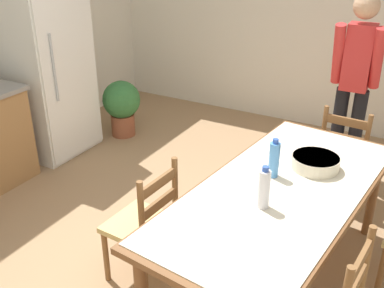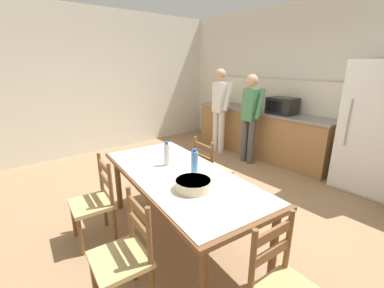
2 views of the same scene
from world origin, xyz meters
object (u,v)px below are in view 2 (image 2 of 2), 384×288
object	(u,v)px
person_at_counter	(250,115)
paper_bag	(249,100)
bottle_near_centre	(167,154)
person_at_sink	(220,107)
refrigerator	(375,128)
microwave	(282,106)
chair_side_far_left	(211,171)
chair_side_near_right	(125,256)
serving_bowl	(193,184)
chair_side_near_left	(95,202)
bottle_off_centre	(194,163)
dining_table	(179,180)

from	to	relation	value
person_at_counter	paper_bag	bearing A→B (deg)	41.18
bottle_near_centre	person_at_sink	xyz separation A→B (m)	(-1.55, 2.36, 0.08)
refrigerator	person_at_sink	distance (m)	2.69
microwave	chair_side_far_left	distance (m)	2.20
chair_side_near_right	microwave	bearing A→B (deg)	111.15
bottle_near_centre	serving_bowl	world-z (taller)	bottle_near_centre
serving_bowl	bottle_near_centre	bearing A→B (deg)	167.24
chair_side_far_left	chair_side_near_left	world-z (taller)	same
bottle_off_centre	serving_bowl	world-z (taller)	bottle_off_centre
bottle_off_centre	person_at_sink	world-z (taller)	person_at_sink
serving_bowl	chair_side_far_left	xyz separation A→B (m)	(-0.74, 0.92, -0.38)
bottle_near_centre	serving_bowl	xyz separation A→B (m)	(0.62, -0.14, -0.07)
chair_side_near_left	chair_side_near_right	bearing A→B (deg)	-1.08
dining_table	person_at_counter	distance (m)	2.58
serving_bowl	person_at_sink	size ratio (longest dim) A/B	0.18
dining_table	chair_side_far_left	bearing A→B (deg)	115.38
refrigerator	bottle_near_centre	distance (m)	3.05
bottle_off_centre	chair_side_near_left	size ratio (longest dim) A/B	0.30
chair_side_near_left	person_at_sink	xyz separation A→B (m)	(-1.26, 3.09, 0.53)
paper_bag	person_at_counter	world-z (taller)	person_at_counter
bottle_off_centre	serving_bowl	size ratio (longest dim) A/B	0.84
bottle_off_centre	serving_bowl	xyz separation A→B (m)	(0.24, -0.21, -0.07)
refrigerator	microwave	world-z (taller)	refrigerator
paper_bag	serving_bowl	distance (m)	3.51
refrigerator	person_at_counter	world-z (taller)	refrigerator
bottle_near_centre	serving_bowl	size ratio (longest dim) A/B	0.84
dining_table	person_at_sink	distance (m)	3.01
bottle_off_centre	chair_side_near_left	world-z (taller)	bottle_off_centre
serving_bowl	chair_side_far_left	world-z (taller)	chair_side_far_left
serving_bowl	chair_side_near_right	distance (m)	0.79
microwave	bottle_near_centre	bearing A→B (deg)	-81.72
refrigerator	dining_table	bearing A→B (deg)	-106.28
dining_table	chair_side_far_left	xyz separation A→B (m)	(-0.38, 0.81, -0.25)
chair_side_near_left	person_at_counter	xyz separation A→B (m)	(-0.45, 3.07, 0.49)
refrigerator	person_at_sink	size ratio (longest dim) A/B	1.09
microwave	bottle_near_centre	size ratio (longest dim) A/B	1.85
bottle_near_centre	chair_side_far_left	size ratio (longest dim) A/B	0.30
dining_table	chair_side_near_right	xyz separation A→B (m)	(0.38, -0.81, -0.25)
person_at_sink	chair_side_near_right	bearing A→B (deg)	-145.49
chair_side_near_right	chair_side_near_left	distance (m)	0.94
bottle_near_centre	chair_side_near_right	size ratio (longest dim) A/B	0.30
serving_bowl	chair_side_near_right	xyz separation A→B (m)	(0.03, -0.70, -0.38)
paper_bag	dining_table	world-z (taller)	paper_bag
microwave	paper_bag	xyz separation A→B (m)	(-0.77, -0.01, 0.03)
microwave	person_at_sink	size ratio (longest dim) A/B	0.29
chair_side_near_left	chair_side_far_left	bearing A→B (deg)	88.82
paper_bag	chair_side_near_left	distance (m)	3.75
paper_bag	person_at_sink	size ratio (longest dim) A/B	0.21
microwave	serving_bowl	distance (m)	3.18
refrigerator	person_at_counter	size ratio (longest dim) A/B	1.14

